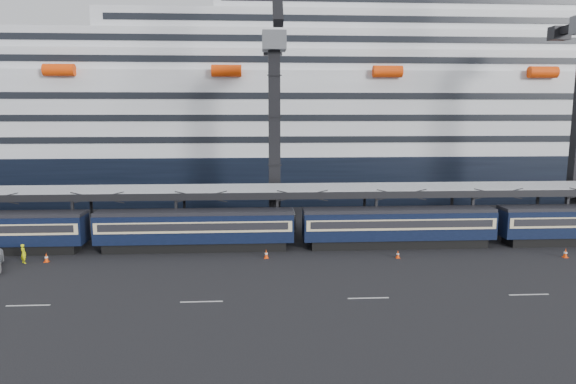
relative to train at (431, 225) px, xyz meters
name	(u,v)px	position (x,y,z in m)	size (l,w,h in m)	color
ground	(527,277)	(4.65, -10.00, -2.20)	(260.00, 260.00, 0.00)	black
train	(431,225)	(0.00, 0.00, 0.00)	(133.05, 3.00, 4.05)	black
canopy	(463,188)	(4.65, 4.00, 3.05)	(130.00, 6.25, 5.53)	#9A9CA2
cruise_ship	(383,118)	(3.57, 35.99, 10.14)	(214.09, 28.84, 34.00)	black
crane_dark_near	(274,125)	(-15.35, 8.59, 9.73)	(4.50, 17.75, 35.08)	#484B4F
worker	(23,254)	(-38.16, -3.60, -1.32)	(0.64, 0.42, 1.75)	#D8E10B
traffic_cone_a	(46,257)	(-36.31, -3.33, -1.79)	(0.42, 0.42, 0.84)	#FF4108
traffic_cone_b	(266,254)	(-16.56, -3.28, -1.80)	(0.41, 0.41, 0.82)	#FF4108
traffic_cone_c	(398,254)	(-4.43, -3.96, -1.84)	(0.37, 0.37, 0.73)	#FF4108
traffic_cone_d	(565,253)	(11.12, -4.71, -1.77)	(0.44, 0.44, 0.87)	#FF4108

